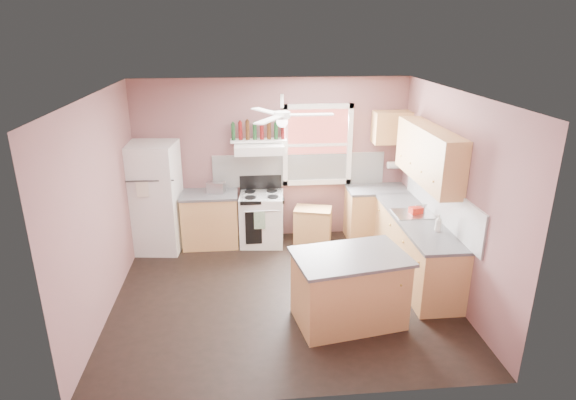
{
  "coord_description": "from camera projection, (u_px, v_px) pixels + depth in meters",
  "views": [
    {
      "loc": [
        -0.48,
        -5.77,
        3.46
      ],
      "look_at": [
        0.1,
        0.3,
        1.25
      ],
      "focal_mm": 30.0,
      "sensor_mm": 36.0,
      "label": 1
    }
  ],
  "objects": [
    {
      "name": "floor",
      "position": [
        283.0,
        293.0,
        6.62
      ],
      "size": [
        4.5,
        4.5,
        0.0
      ],
      "primitive_type": "plane",
      "color": "black",
      "rests_on": "ground"
    },
    {
      "name": "wall_left",
      "position": [
        100.0,
        207.0,
        5.95
      ],
      "size": [
        0.05,
        4.0,
        2.7
      ],
      "primitive_type": "cube",
      "color": "#7D5352",
      "rests_on": "ground"
    },
    {
      "name": "stove",
      "position": [
        262.0,
        219.0,
        8.02
      ],
      "size": [
        0.76,
        0.71,
        0.86
      ],
      "primitive_type": "cube",
      "rotation": [
        0.0,
        0.0,
        -0.1
      ],
      "color": "white",
      "rests_on": "floor"
    },
    {
      "name": "window_view",
      "position": [
        317.0,
        145.0,
        8.0
      ],
      "size": [
        1.0,
        0.02,
        1.2
      ],
      "primitive_type": "cube",
      "color": "maroon",
      "rests_on": "wall_back"
    },
    {
      "name": "counter_left",
      "position": [
        209.0,
        195.0,
        7.81
      ],
      "size": [
        0.92,
        0.62,
        0.04
      ],
      "primitive_type": "cube",
      "color": "#4D4D4F",
      "rests_on": "base_cabinet_left"
    },
    {
      "name": "ceiling",
      "position": [
        282.0,
        94.0,
        5.7
      ],
      "size": [
        4.5,
        4.5,
        0.0
      ],
      "primitive_type": "plane",
      "color": "white",
      "rests_on": "ground"
    },
    {
      "name": "wall_right",
      "position": [
        454.0,
        195.0,
        6.36
      ],
      "size": [
        0.05,
        4.0,
        2.7
      ],
      "primitive_type": "cube",
      "color": "#7D5352",
      "rests_on": "ground"
    },
    {
      "name": "base_cabinet_corner",
      "position": [
        376.0,
        214.0,
        8.22
      ],
      "size": [
        1.0,
        0.6,
        0.86
      ],
      "primitive_type": "cube",
      "color": "tan",
      "rests_on": "floor"
    },
    {
      "name": "base_cabinet_right",
      "position": [
        416.0,
        249.0,
        6.93
      ],
      "size": [
        0.6,
        2.2,
        0.86
      ],
      "primitive_type": "cube",
      "color": "tan",
      "rests_on": "floor"
    },
    {
      "name": "upper_cabinet_corner",
      "position": [
        392.0,
        127.0,
        7.86
      ],
      "size": [
        0.6,
        0.33,
        0.52
      ],
      "primitive_type": "cube",
      "color": "tan",
      "rests_on": "wall_back"
    },
    {
      "name": "bottle_shelf",
      "position": [
        258.0,
        140.0,
        7.76
      ],
      "size": [
        0.9,
        0.26,
        0.03
      ],
      "primitive_type": "cube",
      "color": "white",
      "rests_on": "range_hood"
    },
    {
      "name": "counter_corner",
      "position": [
        378.0,
        189.0,
        8.07
      ],
      "size": [
        1.02,
        0.62,
        0.04
      ],
      "primitive_type": "cube",
      "color": "#4D4D4F",
      "rests_on": "base_cabinet_corner"
    },
    {
      "name": "base_cabinet_left",
      "position": [
        210.0,
        220.0,
        7.97
      ],
      "size": [
        0.9,
        0.6,
        0.86
      ],
      "primitive_type": "cube",
      "color": "tan",
      "rests_on": "floor"
    },
    {
      "name": "window_frame",
      "position": [
        318.0,
        145.0,
        7.97
      ],
      "size": [
        1.16,
        0.07,
        1.36
      ],
      "primitive_type": "cube",
      "color": "white",
      "rests_on": "wall_back"
    },
    {
      "name": "faucet",
      "position": [
        424.0,
        209.0,
        6.94
      ],
      "size": [
        0.03,
        0.03,
        0.14
      ],
      "primitive_type": "cylinder",
      "color": "silver",
      "rests_on": "sink"
    },
    {
      "name": "backsplash_back",
      "position": [
        299.0,
        170.0,
        8.12
      ],
      "size": [
        2.9,
        0.03,
        0.55
      ],
      "primitive_type": "cube",
      "color": "white",
      "rests_on": "wall_back"
    },
    {
      "name": "cart",
      "position": [
        313.0,
        225.0,
        8.1
      ],
      "size": [
        0.69,
        0.55,
        0.6
      ],
      "primitive_type": "cube",
      "rotation": [
        0.0,
        0.0,
        -0.26
      ],
      "color": "tan",
      "rests_on": "floor"
    },
    {
      "name": "soap_bottle",
      "position": [
        438.0,
        223.0,
        6.32
      ],
      "size": [
        0.12,
        0.12,
        0.24
      ],
      "primitive_type": "imported",
      "rotation": [
        0.0,
        0.0,
        5.06
      ],
      "color": "silver",
      "rests_on": "counter_right"
    },
    {
      "name": "island_top",
      "position": [
        351.0,
        257.0,
        5.71
      ],
      "size": [
        1.46,
        1.09,
        0.04
      ],
      "primitive_type": "cube",
      "rotation": [
        0.0,
        0.0,
        0.18
      ],
      "color": "#4D4D4F",
      "rests_on": "island"
    },
    {
      "name": "wine_bottles",
      "position": [
        258.0,
        131.0,
        7.71
      ],
      "size": [
        0.86,
        0.06,
        0.31
      ],
      "color": "#143819",
      "rests_on": "bottle_shelf"
    },
    {
      "name": "wall_back",
      "position": [
        272.0,
        160.0,
        8.05
      ],
      "size": [
        4.5,
        0.05,
        2.7
      ],
      "primitive_type": "cube",
      "color": "#7D5352",
      "rests_on": "ground"
    },
    {
      "name": "backsplash_right",
      "position": [
        440.0,
        200.0,
        6.7
      ],
      "size": [
        0.03,
        2.6,
        0.55
      ],
      "primitive_type": "cube",
      "color": "white",
      "rests_on": "wall_right"
    },
    {
      "name": "paper_towel",
      "position": [
        395.0,
        165.0,
        8.12
      ],
      "size": [
        0.26,
        0.12,
        0.12
      ],
      "primitive_type": "cylinder",
      "rotation": [
        0.0,
        1.57,
        0.0
      ],
      "color": "white",
      "rests_on": "wall_back"
    },
    {
      "name": "red_caddy",
      "position": [
        416.0,
        210.0,
        6.95
      ],
      "size": [
        0.2,
        0.16,
        0.1
      ],
      "primitive_type": "cube",
      "rotation": [
        0.0,
        0.0,
        0.24
      ],
      "color": "#AA1B0E",
      "rests_on": "counter_right"
    },
    {
      "name": "range_hood",
      "position": [
        259.0,
        148.0,
        7.68
      ],
      "size": [
        0.78,
        0.5,
        0.14
      ],
      "primitive_type": "cube",
      "color": "white",
      "rests_on": "wall_back"
    },
    {
      "name": "island",
      "position": [
        349.0,
        290.0,
        5.86
      ],
      "size": [
        1.38,
        1.0,
        0.86
      ],
      "primitive_type": "cube",
      "rotation": [
        0.0,
        0.0,
        0.18
      ],
      "color": "tan",
      "rests_on": "floor"
    },
    {
      "name": "upper_cabinet_right",
      "position": [
        429.0,
        155.0,
        6.67
      ],
      "size": [
        0.33,
        1.8,
        0.76
      ],
      "primitive_type": "cube",
      "color": "tan",
      "rests_on": "wall_right"
    },
    {
      "name": "refrigerator",
      "position": [
        155.0,
        198.0,
        7.67
      ],
      "size": [
        0.83,
        0.81,
        1.77
      ],
      "primitive_type": "cube",
      "rotation": [
        0.0,
        0.0,
        -0.11
      ],
      "color": "white",
      "rests_on": "floor"
    },
    {
      "name": "counter_right",
      "position": [
        418.0,
        220.0,
        6.77
      ],
      "size": [
        0.62,
        2.22,
        0.04
      ],
      "primitive_type": "cube",
      "color": "#4D4D4F",
      "rests_on": "base_cabinet_right"
    },
    {
      "name": "sink",
      "position": [
        413.0,
        214.0,
        6.95
      ],
      "size": [
        0.55,
        0.45,
        0.03
      ],
      "primitive_type": "cube",
      "color": "silver",
      "rests_on": "counter_right"
    },
    {
      "name": "toaster",
      "position": [
        216.0,
        188.0,
        7.81
      ],
      "size": [
        0.31,
        0.23,
        0.18
      ],
      "primitive_type": "cube",
      "rotation": [
        0.0,
        0.0,
        -0.26
      ],
      "color": "silver",
      "rests_on": "counter_left"
    },
    {
      "name": "ceiling_fan_hub",
      "position": [
        282.0,
        115.0,
        5.78
      ],
      "size": [
        0.2,
        0.2,
        0.08
      ],
      "primitive_type": "cylinder",
      "color": "white",
      "rests_on": "ceiling"
    }
  ]
}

